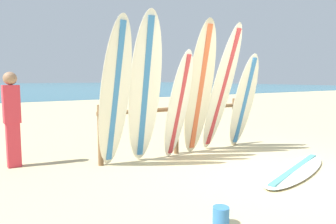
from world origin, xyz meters
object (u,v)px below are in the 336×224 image
object	(u,v)px
surfboard_leaning_far_left	(115,94)
surfboard_leaning_center_left	(178,106)
surfboard_leaning_center_right	(222,90)
sand_bucket	(221,216)
beachgoer_standing	(12,115)
surfboard_lying_on_sand	(296,170)
surfboard_rack	(176,119)
surfboard_leaning_right	(244,102)
surfboard_leaning_center	(200,89)
surfboard_leaning_left	(145,90)

from	to	relation	value
surfboard_leaning_far_left	surfboard_leaning_center_left	distance (m)	1.22
surfboard_leaning_center_left	surfboard_leaning_center_right	distance (m)	1.09
sand_bucket	surfboard_leaning_far_left	bearing A→B (deg)	92.00
surfboard_leaning_center_right	beachgoer_standing	bearing A→B (deg)	163.38
surfboard_leaning_far_left	beachgoer_standing	world-z (taller)	surfboard_leaning_far_left
surfboard_leaning_center_right	surfboard_lying_on_sand	size ratio (longest dim) A/B	1.06
surfboard_rack	surfboard_lying_on_sand	distance (m)	2.32
surfboard_rack	surfboard_leaning_far_left	bearing A→B (deg)	-166.16
surfboard_leaning_center_right	surfboard_leaning_right	size ratio (longest dim) A/B	1.27
surfboard_leaning_right	beachgoer_standing	bearing A→B (deg)	166.11
sand_bucket	surfboard_leaning_right	bearing A→B (deg)	40.34
surfboard_rack	surfboard_leaning_center_right	distance (m)	1.07
surfboard_leaning_center_left	surfboard_lying_on_sand	bearing A→B (deg)	-55.33
surfboard_leaning_right	surfboard_lying_on_sand	bearing A→B (deg)	-108.96
surfboard_leaning_center_left	surfboard_leaning_far_left	bearing A→B (deg)	177.65
surfboard_rack	surfboard_leaning_right	xyz separation A→B (m)	(1.48, -0.35, 0.31)
surfboard_leaning_right	surfboard_rack	bearing A→B (deg)	166.57
surfboard_leaning_far_left	surfboard_leaning_center_right	size ratio (longest dim) A/B	0.97
surfboard_leaning_far_left	surfboard_leaning_center_right	world-z (taller)	surfboard_leaning_center_right
surfboard_leaning_center	surfboard_leaning_center_right	world-z (taller)	surfboard_leaning_center
surfboard_rack	sand_bucket	distance (m)	3.13
surfboard_leaning_right	sand_bucket	bearing A→B (deg)	-139.66
surfboard_leaning_right	sand_bucket	xyz separation A→B (m)	(-2.83, -2.41, -0.90)
surfboard_rack	surfboard_leaning_far_left	size ratio (longest dim) A/B	1.32
surfboard_lying_on_sand	surfboard_leaning_center_right	bearing A→B (deg)	92.51
surfboard_leaning_left	surfboard_leaning_center	world-z (taller)	surfboard_leaning_left
surfboard_leaning_far_left	surfboard_leaning_center	xyz separation A→B (m)	(1.71, -0.02, 0.05)
beachgoer_standing	sand_bucket	distance (m)	3.84
surfboard_leaning_far_left	beachgoer_standing	xyz separation A→B (m)	(-1.37, 1.06, -0.35)
surfboard_leaning_center_right	surfboard_leaning_center_left	bearing A→B (deg)	-178.57
surfboard_leaning_right	surfboard_leaning_center_right	bearing A→B (deg)	-177.89
surfboard_rack	surfboard_leaning_center	distance (m)	0.75
surfboard_leaning_center	beachgoer_standing	bearing A→B (deg)	160.58
surfboard_leaning_far_left	sand_bucket	xyz separation A→B (m)	(0.08, -2.40, -1.13)
surfboard_leaning_left	surfboard_leaning_far_left	bearing A→B (deg)	179.01
surfboard_leaning_center_right	sand_bucket	xyz separation A→B (m)	(-2.18, -2.38, -1.16)
surfboard_leaning_center	beachgoer_standing	distance (m)	3.29
surfboard_leaning_center_left	sand_bucket	bearing A→B (deg)	-115.39
surfboard_leaning_far_left	surfboard_leaning_right	distance (m)	2.93
surfboard_leaning_center	surfboard_leaning_right	bearing A→B (deg)	1.22
surfboard_rack	beachgoer_standing	distance (m)	2.90
surfboard_rack	surfboard_leaning_center	bearing A→B (deg)	-54.42
surfboard_lying_on_sand	beachgoer_standing	bearing A→B (deg)	143.43
surfboard_leaning_far_left	surfboard_lying_on_sand	xyz separation A→B (m)	(2.34, -1.69, -1.19)
surfboard_leaning_left	sand_bucket	distance (m)	2.71
surfboard_leaning_left	surfboard_leaning_center_left	size ratio (longest dim) A/B	1.29
surfboard_leaning_left	surfboard_lying_on_sand	world-z (taller)	surfboard_leaning_left
surfboard_leaning_left	surfboard_leaning_center_right	world-z (taller)	surfboard_leaning_left
surfboard_leaning_center_left	surfboard_lying_on_sand	world-z (taller)	surfboard_leaning_center_left
surfboard_leaning_far_left	surfboard_leaning_right	bearing A→B (deg)	0.02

